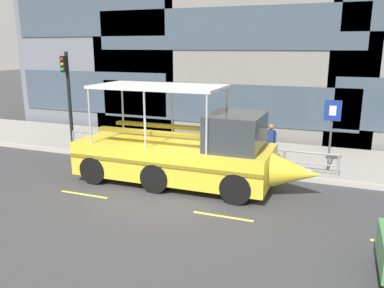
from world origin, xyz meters
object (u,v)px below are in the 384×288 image
object	(u,v)px
traffic_light_pole	(68,90)
pedestrian_near_bow	(271,140)
duck_tour_boat	(187,154)
parking_sign	(332,123)

from	to	relation	value
traffic_light_pole	pedestrian_near_bow	bearing A→B (deg)	3.83
duck_tour_boat	pedestrian_near_bow	xyz separation A→B (m)	(2.40, 3.02, 0.04)
parking_sign	pedestrian_near_bow	world-z (taller)	parking_sign
pedestrian_near_bow	parking_sign	bearing A→B (deg)	-4.60
traffic_light_pole	duck_tour_boat	xyz separation A→B (m)	(6.81, -2.40, -1.70)
traffic_light_pole	parking_sign	bearing A→B (deg)	2.19
traffic_light_pole	pedestrian_near_bow	size ratio (longest dim) A/B	2.71
traffic_light_pole	parking_sign	world-z (taller)	traffic_light_pole
traffic_light_pole	parking_sign	xyz separation A→B (m)	(11.44, 0.44, -0.81)
traffic_light_pole	pedestrian_near_bow	world-z (taller)	traffic_light_pole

